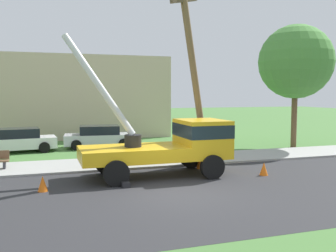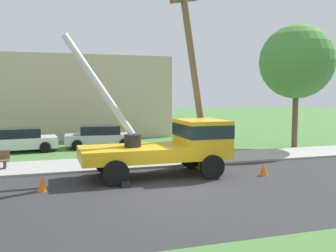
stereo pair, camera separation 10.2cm
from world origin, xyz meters
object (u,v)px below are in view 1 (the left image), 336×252
(leaning_utility_pole, at_px, (194,72))
(traffic_cone_behind, at_px, (43,184))
(utility_truck, at_px, (174,142))
(traffic_cone_curbside, at_px, (200,163))
(traffic_cone_ahead, at_px, (264,169))
(parked_sedan_white, at_px, (17,140))
(parked_sedan_silver, at_px, (100,137))
(roadside_tree_near, at_px, (296,62))

(leaning_utility_pole, distance_m, traffic_cone_behind, 8.60)
(utility_truck, relative_size, traffic_cone_curbside, 12.11)
(traffic_cone_curbside, bearing_deg, traffic_cone_ahead, -47.18)
(parked_sedan_white, bearing_deg, parked_sedan_silver, 4.92)
(traffic_cone_ahead, relative_size, parked_sedan_silver, 0.12)
(parked_sedan_silver, bearing_deg, roadside_tree_near, -17.53)
(traffic_cone_behind, relative_size, roadside_tree_near, 0.07)
(traffic_cone_ahead, height_order, roadside_tree_near, roadside_tree_near)
(traffic_cone_behind, bearing_deg, parked_sedan_silver, 71.84)
(utility_truck, distance_m, traffic_cone_behind, 5.58)
(parked_sedan_white, bearing_deg, traffic_cone_ahead, -43.77)
(utility_truck, distance_m, roadside_tree_near, 12.12)
(leaning_utility_pole, xyz_separation_m, traffic_cone_behind, (-6.91, -2.85, -4.25))
(traffic_cone_ahead, height_order, traffic_cone_behind, same)
(traffic_cone_curbside, relative_size, roadside_tree_near, 0.07)
(traffic_cone_behind, bearing_deg, utility_truck, 12.24)
(traffic_cone_behind, height_order, parked_sedan_white, parked_sedan_white)
(parked_sedan_silver, height_order, roadside_tree_near, roadside_tree_near)
(leaning_utility_pole, xyz_separation_m, traffic_cone_curbside, (0.03, -0.77, -4.25))
(utility_truck, distance_m, parked_sedan_white, 11.16)
(parked_sedan_white, relative_size, roadside_tree_near, 0.58)
(leaning_utility_pole, height_order, traffic_cone_curbside, leaning_utility_pole)
(traffic_cone_behind, bearing_deg, parked_sedan_white, 98.68)
(parked_sedan_white, bearing_deg, leaning_utility_pole, -40.07)
(leaning_utility_pole, bearing_deg, parked_sedan_silver, 115.06)
(leaning_utility_pole, distance_m, traffic_cone_ahead, 5.58)
(utility_truck, bearing_deg, traffic_cone_ahead, -19.25)
(traffic_cone_ahead, bearing_deg, utility_truck, 160.75)
(traffic_cone_ahead, height_order, parked_sedan_white, parked_sedan_white)
(utility_truck, bearing_deg, traffic_cone_behind, -167.76)
(roadside_tree_near, bearing_deg, traffic_cone_behind, -156.85)
(parked_sedan_white, distance_m, parked_sedan_silver, 4.93)
(utility_truck, xyz_separation_m, parked_sedan_white, (-6.85, 8.78, -0.70))
(utility_truck, relative_size, traffic_cone_ahead, 12.11)
(traffic_cone_ahead, bearing_deg, leaning_utility_pole, 124.88)
(parked_sedan_silver, bearing_deg, traffic_cone_behind, -108.16)
(traffic_cone_behind, relative_size, parked_sedan_white, 0.12)
(leaning_utility_pole, distance_m, roadside_tree_near, 9.30)
(leaning_utility_pole, bearing_deg, parked_sedan_white, 139.93)
(roadside_tree_near, bearing_deg, leaning_utility_pole, -156.23)
(utility_truck, distance_m, traffic_cone_curbside, 2.17)
(utility_truck, height_order, parked_sedan_silver, utility_truck)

